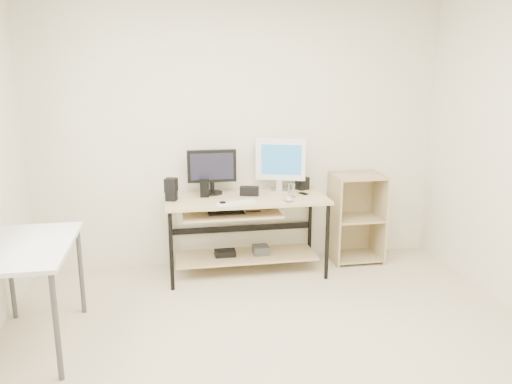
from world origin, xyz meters
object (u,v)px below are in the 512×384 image
object	(u,v)px
desk	(243,219)
shelf_unit	(355,217)
side_table	(26,256)
audio_controller	(205,188)
white_imac	(281,161)
black_monitor	(212,169)

from	to	relation	value
desk	shelf_unit	size ratio (longest dim) A/B	1.67
side_table	audio_controller	world-z (taller)	audio_controller
shelf_unit	side_table	bearing A→B (deg)	-156.67
desk	audio_controller	bearing A→B (deg)	169.91
shelf_unit	desk	bearing A→B (deg)	-172.23
side_table	shelf_unit	size ratio (longest dim) A/B	1.11
side_table	white_imac	distance (m)	2.43
side_table	black_monitor	distance (m)	1.88
desk	shelf_unit	bearing A→B (deg)	7.77
shelf_unit	black_monitor	xyz separation A→B (m)	(-1.45, 0.02, 0.54)
desk	side_table	xyz separation A→B (m)	(-1.65, -1.06, 0.13)
desk	audio_controller	distance (m)	0.47
white_imac	audio_controller	distance (m)	0.79
shelf_unit	audio_controller	bearing A→B (deg)	-176.37
audio_controller	desk	bearing A→B (deg)	-5.04
shelf_unit	black_monitor	bearing A→B (deg)	179.25
desk	black_monitor	bearing A→B (deg)	146.75
audio_controller	side_table	bearing A→B (deg)	-134.08
black_monitor	white_imac	distance (m)	0.67
black_monitor	audio_controller	bearing A→B (deg)	-125.38
audio_controller	black_monitor	bearing A→B (deg)	59.81
desk	white_imac	xyz separation A→B (m)	(0.40, 0.18, 0.51)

